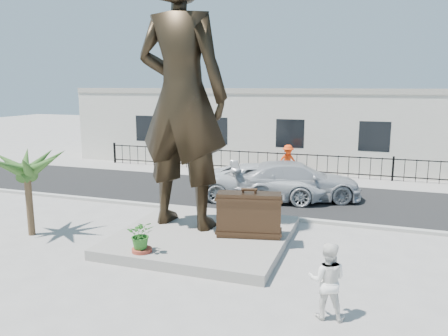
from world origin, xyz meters
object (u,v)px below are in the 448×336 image
object	(u,v)px
car_white	(264,182)
tourist	(327,280)
suitcase	(249,215)
statue	(182,96)

from	to	relation	value
car_white	tourist	bearing A→B (deg)	-168.76
tourist	car_white	distance (m)	9.86
suitcase	car_white	bearing A→B (deg)	87.22
tourist	suitcase	bearing A→B (deg)	-56.60
statue	suitcase	distance (m)	4.28
statue	car_white	xyz separation A→B (m)	(1.49, 5.18, -3.77)
car_white	suitcase	bearing A→B (deg)	178.79
statue	car_white	size ratio (longest dim) A/B	1.57
tourist	car_white	bearing A→B (deg)	-72.37
statue	suitcase	size ratio (longest dim) A/B	4.36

